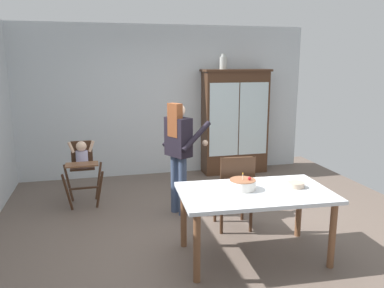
# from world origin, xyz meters

# --- Properties ---
(ground_plane) EXTENTS (6.24, 6.24, 0.00)m
(ground_plane) POSITION_xyz_m (0.00, 0.00, 0.00)
(ground_plane) COLOR #66564C
(wall_back) EXTENTS (5.32, 0.06, 2.70)m
(wall_back) POSITION_xyz_m (0.00, 2.63, 1.35)
(wall_back) COLOR silver
(wall_back) RESTS_ON ground_plane
(china_cabinet) EXTENTS (1.25, 0.48, 1.92)m
(china_cabinet) POSITION_xyz_m (1.27, 2.37, 0.97)
(china_cabinet) COLOR #422819
(china_cabinet) RESTS_ON ground_plane
(ceramic_vase) EXTENTS (0.13, 0.13, 0.27)m
(ceramic_vase) POSITION_xyz_m (1.02, 2.37, 2.04)
(ceramic_vase) COLOR #B2B7B2
(ceramic_vase) RESTS_ON china_cabinet
(high_chair_with_toddler) EXTENTS (0.59, 0.69, 0.95)m
(high_chair_with_toddler) POSITION_xyz_m (-1.46, 1.27, 0.65)
(high_chair_with_toddler) COLOR #422819
(high_chair_with_toddler) RESTS_ON ground_plane
(adult_person) EXTENTS (0.65, 0.65, 1.53)m
(adult_person) POSITION_xyz_m (-0.18, 0.60, 0.97)
(adult_person) COLOR #3D4C6B
(adult_person) RESTS_ON ground_plane
(dining_table) EXTENTS (1.62, 1.00, 0.74)m
(dining_table) POSITION_xyz_m (0.34, -0.77, 0.65)
(dining_table) COLOR silver
(dining_table) RESTS_ON ground_plane
(birthday_cake) EXTENTS (0.28, 0.28, 0.19)m
(birthday_cake) POSITION_xyz_m (0.23, -0.69, 0.79)
(birthday_cake) COLOR white
(birthday_cake) RESTS_ON dining_table
(serving_bowl) EXTENTS (0.18, 0.18, 0.05)m
(serving_bowl) POSITION_xyz_m (0.82, -0.76, 0.77)
(serving_bowl) COLOR #C6AD93
(serving_bowl) RESTS_ON dining_table
(dining_chair_far_side) EXTENTS (0.48, 0.48, 0.96)m
(dining_chair_far_side) POSITION_xyz_m (0.38, -0.09, 0.56)
(dining_chair_far_side) COLOR #422819
(dining_chair_far_side) RESTS_ON ground_plane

